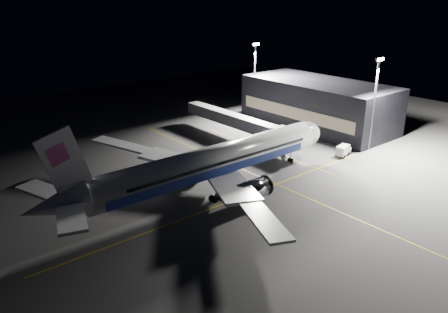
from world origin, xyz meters
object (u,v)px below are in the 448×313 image
baggage_tug (134,175)px  safety_cone_a (217,171)px  jet_bridge (239,122)px  floodlight_mast_north (255,73)px  safety_cone_c (145,179)px  service_truck (344,150)px  airliner (209,163)px  safety_cone_b (173,165)px  floodlight_mast_south (375,96)px

baggage_tug → safety_cone_a: baggage_tug is taller
jet_bridge → floodlight_mast_north: 24.06m
safety_cone_c → service_truck: bearing=-21.4°
jet_bridge → safety_cone_a: jet_bridge is taller
safety_cone_a → airliner: bearing=-138.8°
airliner → baggage_tug: (-8.01, 13.34, -4.37)m
jet_bridge → safety_cone_b: jet_bridge is taller
floodlight_mast_north → floodlight_mast_south: (0.00, -38.00, 0.00)m
jet_bridge → floodlight_mast_north: size_ratio=1.66×
airliner → safety_cone_b: 14.88m
safety_cone_c → floodlight_mast_south: bearing=-19.8°
jet_bridge → floodlight_mast_south: floodlight_mast_south is taller
safety_cone_a → safety_cone_b: (-4.97, 8.59, 0.01)m
floodlight_mast_north → safety_cone_b: bearing=-155.7°
safety_cone_a → safety_cone_b: safety_cone_b is taller
jet_bridge → baggage_tug: 31.67m
safety_cone_a → safety_cone_c: size_ratio=0.85×
airliner → jet_bridge: bearing=38.0°
floodlight_mast_south → service_truck: floodlight_mast_south is taller
service_truck → safety_cone_a: 29.12m
service_truck → floodlight_mast_north: bearing=64.7°
airliner → service_truck: 34.05m
floodlight_mast_north → safety_cone_a: floodlight_mast_north is taller
floodlight_mast_north → baggage_tug: (-49.09, -18.64, -11.58)m
safety_cone_b → safety_cone_c: safety_cone_c is taller
floodlight_mast_south → safety_cone_a: floodlight_mast_south is taller
floodlight_mast_north → baggage_tug: floodlight_mast_north is taller
floodlight_mast_north → safety_cone_b: floodlight_mast_north is taller
airliner → safety_cone_c: 14.07m
airliner → floodlight_mast_south: bearing=-8.3°
floodlight_mast_south → safety_cone_b: floodlight_mast_south is taller
floodlight_mast_north → safety_cone_c: size_ratio=32.22×
safety_cone_b → safety_cone_c: 8.59m
floodlight_mast_south → service_truck: bearing=169.6°
airliner → jet_bridge: airliner is taller
baggage_tug → jet_bridge: bearing=27.9°
floodlight_mast_north → safety_cone_a: (-34.89, -26.58, -12.10)m
floodlight_mast_north → floodlight_mast_south: size_ratio=1.00×
airliner → safety_cone_b: (1.21, 14.00, -4.88)m
jet_bridge → safety_cone_c: 31.06m
airliner → service_truck: (33.51, -4.62, -3.89)m
jet_bridge → safety_cone_a: (-16.89, -12.65, -4.31)m
baggage_tug → floodlight_mast_north: bearing=40.0°
baggage_tug → safety_cone_c: 2.40m
airliner → safety_cone_c: size_ratio=95.70×
floodlight_mast_north → safety_cone_b: size_ratio=36.84×
baggage_tug → safety_cone_c: (1.09, -2.09, -0.47)m
service_truck → safety_cone_b: bearing=136.4°
jet_bridge → safety_cone_c: size_ratio=53.55×
service_truck → airliner: bearing=158.5°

